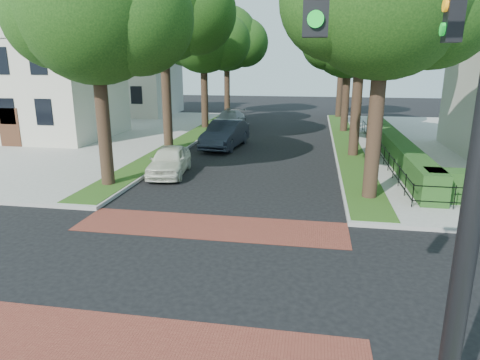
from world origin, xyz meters
name	(u,v)px	position (x,y,z in m)	size (l,w,h in m)	color
ground	(182,272)	(0.00, 0.00, 0.00)	(120.00, 120.00, 0.00)	black
sidewalk_nw	(10,133)	(-19.50, 19.00, 0.07)	(30.00, 30.00, 0.15)	gray
crosswalk_far	(211,227)	(0.00, 3.20, 0.01)	(9.00, 2.20, 0.01)	maroon
crosswalk_near	(131,350)	(0.00, -3.20, 0.01)	(9.00, 2.20, 0.01)	maroon
grass_strip_ne	(346,142)	(5.40, 19.10, 0.16)	(1.60, 29.80, 0.02)	#294E16
grass_strip_nw	(189,137)	(-5.40, 19.10, 0.16)	(1.60, 29.80, 0.02)	#294E16
tree_right_mid	(365,9)	(5.61, 15.25, 7.99)	(8.25, 7.09, 11.22)	black
tree_right_far	(351,39)	(5.60, 24.22, 6.91)	(7.25, 6.23, 9.74)	black
tree_right_back	(344,40)	(5.60, 33.23, 7.27)	(7.50, 6.45, 10.20)	black
tree_left_near	(99,10)	(-5.40, 7.23, 7.27)	(7.50, 6.45, 10.20)	black
tree_left_mid	(166,6)	(-5.39, 15.24, 8.34)	(8.00, 6.88, 11.48)	black
tree_left_far	(205,37)	(-5.40, 24.22, 7.12)	(7.00, 6.02, 9.86)	black
tree_left_back	(228,39)	(-5.40, 33.24, 7.41)	(7.75, 6.66, 10.44)	black
hedge_main_road	(394,146)	(7.70, 15.00, 0.75)	(1.00, 18.00, 1.20)	#184116
fence_main_road	(379,148)	(6.90, 15.00, 0.60)	(0.06, 18.00, 0.90)	black
house_left_near	(41,66)	(-15.49, 17.99, 5.04)	(10.00, 9.00, 10.14)	beige
house_left_far	(127,65)	(-15.49, 31.99, 5.04)	(10.00, 9.00, 10.14)	beige
traffic_signal	(460,114)	(4.89, -4.41, 4.71)	(2.17, 2.00, 8.00)	black
parked_car_front	(169,161)	(-3.56, 9.52, 0.70)	(1.65, 4.10, 1.40)	white
parked_car_middle	(225,134)	(-2.30, 16.65, 0.86)	(1.82, 5.22, 1.72)	#202530
parked_car_rear	(229,120)	(-3.58, 24.41, 0.73)	(2.04, 5.02, 1.46)	gray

